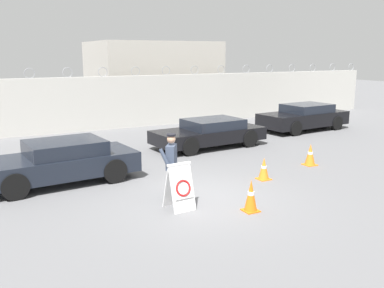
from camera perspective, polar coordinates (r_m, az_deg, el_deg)
ground_plane at (r=11.27m, az=0.61°, el=-7.16°), size 90.00×90.00×0.00m
perimeter_wall at (r=21.27m, az=-13.81°, el=5.20°), size 36.00×0.30×3.06m
building_block at (r=27.10m, az=-5.32°, el=8.76°), size 7.23×5.55×4.40m
barricade_sign at (r=10.31m, az=-1.63°, el=-5.68°), size 0.64×0.68×1.14m
security_guard at (r=10.92m, az=-2.78°, el=-2.59°), size 0.61×0.54×1.71m
traffic_cone_near at (r=14.91m, az=15.49°, el=-1.38°), size 0.41×0.41×0.73m
traffic_cone_mid at (r=12.94m, az=9.56°, el=-3.28°), size 0.37×0.37×0.67m
traffic_cone_far at (r=10.32m, az=7.86°, el=-6.85°), size 0.36×0.36×0.78m
parked_car_front_coupe at (r=12.94m, az=-17.21°, el=-2.24°), size 4.57×2.26×1.24m
parked_car_rear_sedan at (r=17.14m, az=2.34°, el=1.53°), size 4.67×2.22×1.13m
parked_car_far_side at (r=21.67m, az=14.70°, el=3.52°), size 4.72×2.25×1.27m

